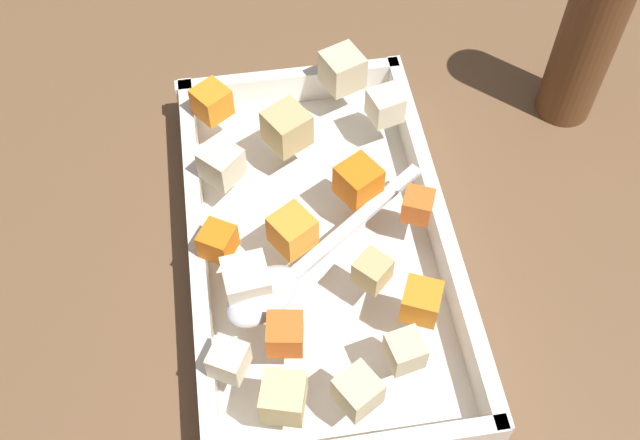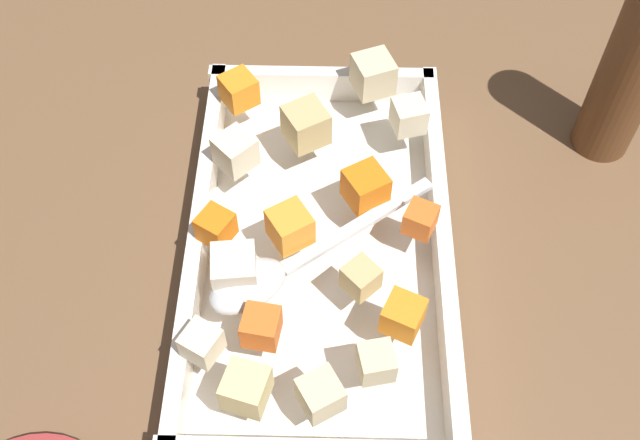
# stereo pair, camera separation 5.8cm
# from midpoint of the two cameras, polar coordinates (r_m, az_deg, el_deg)

# --- Properties ---
(ground_plane) EXTENTS (4.00, 4.00, 0.00)m
(ground_plane) POSITION_cam_midpoint_polar(r_m,az_deg,el_deg) (0.62, -2.92, -3.16)
(ground_plane) COLOR brown
(baking_dish) EXTENTS (0.36, 0.20, 0.05)m
(baking_dish) POSITION_cam_midpoint_polar(r_m,az_deg,el_deg) (0.61, -2.69, -2.52)
(baking_dish) COLOR white
(baking_dish) RESTS_ON ground_plane
(carrot_chunk_under_handle) EXTENTS (0.03, 0.03, 0.02)m
(carrot_chunk_under_handle) POSITION_cam_midpoint_polar(r_m,az_deg,el_deg) (0.58, 4.62, 0.87)
(carrot_chunk_under_handle) COLOR orange
(carrot_chunk_under_handle) RESTS_ON baking_dish
(carrot_chunk_corner_sw) EXTENTS (0.04, 0.04, 0.03)m
(carrot_chunk_corner_sw) POSITION_cam_midpoint_polar(r_m,az_deg,el_deg) (0.66, -10.69, 8.59)
(carrot_chunk_corner_sw) COLOR orange
(carrot_chunk_corner_sw) RESTS_ON baking_dish
(carrot_chunk_corner_nw) EXTENTS (0.03, 0.03, 0.02)m
(carrot_chunk_corner_nw) POSITION_cam_midpoint_polar(r_m,az_deg,el_deg) (0.57, -10.61, -1.81)
(carrot_chunk_corner_nw) COLOR orange
(carrot_chunk_corner_nw) RESTS_ON baking_dish
(carrot_chunk_mid_right) EXTENTS (0.04, 0.04, 0.03)m
(carrot_chunk_mid_right) POSITION_cam_midpoint_polar(r_m,az_deg,el_deg) (0.57, -5.01, -1.03)
(carrot_chunk_mid_right) COLOR orange
(carrot_chunk_mid_right) RESTS_ON baking_dish
(carrot_chunk_heap_top) EXTENTS (0.03, 0.03, 0.03)m
(carrot_chunk_heap_top) POSITION_cam_midpoint_polar(r_m,az_deg,el_deg) (0.54, 4.62, -6.38)
(carrot_chunk_heap_top) COLOR orange
(carrot_chunk_heap_top) RESTS_ON baking_dish
(carrot_chunk_far_right) EXTENTS (0.04, 0.04, 0.03)m
(carrot_chunk_far_right) POSITION_cam_midpoint_polar(r_m,az_deg,el_deg) (0.59, 0.15, 2.75)
(carrot_chunk_far_right) COLOR orange
(carrot_chunk_far_right) RESTS_ON baking_dish
(carrot_chunk_near_spoon) EXTENTS (0.03, 0.03, 0.02)m
(carrot_chunk_near_spoon) POSITION_cam_midpoint_polar(r_m,az_deg,el_deg) (0.53, -5.83, -8.81)
(carrot_chunk_near_spoon) COLOR orange
(carrot_chunk_near_spoon) RESTS_ON baking_dish
(potato_chunk_near_left) EXTENTS (0.03, 0.03, 0.02)m
(potato_chunk_near_left) POSITION_cam_midpoint_polar(r_m,az_deg,el_deg) (0.52, 3.26, -10.09)
(potato_chunk_near_left) COLOR beige
(potato_chunk_near_left) RESTS_ON baking_dish
(potato_chunk_center) EXTENTS (0.04, 0.04, 0.03)m
(potato_chunk_center) POSITION_cam_midpoint_polar(r_m,az_deg,el_deg) (0.63, -5.16, 6.77)
(potato_chunk_center) COLOR tan
(potato_chunk_center) RESTS_ON baking_dish
(potato_chunk_heap_side) EXTENTS (0.03, 0.03, 0.03)m
(potato_chunk_heap_side) POSITION_cam_midpoint_polar(r_m,az_deg,el_deg) (0.51, -6.14, -13.45)
(potato_chunk_heap_side) COLOR #E0CC89
(potato_chunk_heap_side) RESTS_ON baking_dish
(potato_chunk_corner_ne) EXTENTS (0.03, 0.03, 0.03)m
(potato_chunk_corner_ne) POSITION_cam_midpoint_polar(r_m,az_deg,el_deg) (0.65, 2.40, 8.45)
(potato_chunk_corner_ne) COLOR beige
(potato_chunk_corner_ne) RESTS_ON baking_dish
(potato_chunk_corner_se) EXTENTS (0.03, 0.03, 0.02)m
(potato_chunk_corner_se) POSITION_cam_midpoint_polar(r_m,az_deg,el_deg) (0.55, 0.99, -4.10)
(potato_chunk_corner_se) COLOR tan
(potato_chunk_corner_se) RESTS_ON baking_dish
(potato_chunk_rim_edge) EXTENTS (0.04, 0.04, 0.03)m
(potato_chunk_rim_edge) POSITION_cam_midpoint_polar(r_m,az_deg,el_deg) (0.67, -0.78, 11.14)
(potato_chunk_rim_edge) COLOR beige
(potato_chunk_rim_edge) RESTS_ON baking_dish
(potato_chunk_mid_left) EXTENTS (0.04, 0.04, 0.03)m
(potato_chunk_mid_left) POSITION_cam_midpoint_polar(r_m,az_deg,el_deg) (0.51, -0.45, -13.08)
(potato_chunk_mid_left) COLOR beige
(potato_chunk_mid_left) RESTS_ON baking_dish
(potato_chunk_back_center) EXTENTS (0.04, 0.04, 0.03)m
(potato_chunk_back_center) POSITION_cam_midpoint_polar(r_m,az_deg,el_deg) (0.61, -10.13, 4.02)
(potato_chunk_back_center) COLOR beige
(potato_chunk_back_center) RESTS_ON baking_dish
(potato_chunk_near_right) EXTENTS (0.03, 0.03, 0.02)m
(potato_chunk_near_right) POSITION_cam_midpoint_polar(r_m,az_deg,el_deg) (0.52, -10.11, -10.63)
(potato_chunk_near_right) COLOR beige
(potato_chunk_near_right) RESTS_ON baking_dish
(parsnip_chunk_far_left) EXTENTS (0.03, 0.03, 0.03)m
(parsnip_chunk_far_left) POSITION_cam_midpoint_polar(r_m,az_deg,el_deg) (0.54, -8.58, -4.90)
(parsnip_chunk_far_left) COLOR silver
(parsnip_chunk_far_left) RESTS_ON baking_dish
(serving_spoon) EXTENTS (0.14, 0.18, 0.02)m
(serving_spoon) POSITION_cam_midpoint_polar(r_m,az_deg,el_deg) (0.55, -6.34, -5.11)
(serving_spoon) COLOR silver
(serving_spoon) RESTS_ON baking_dish
(pepper_mill) EXTENTS (0.05, 0.05, 0.20)m
(pepper_mill) POSITION_cam_midpoint_polar(r_m,az_deg,el_deg) (0.69, 17.42, 13.11)
(pepper_mill) COLOR brown
(pepper_mill) RESTS_ON ground_plane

